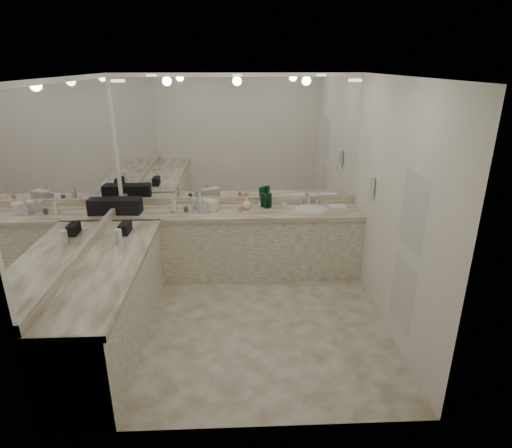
{
  "coord_description": "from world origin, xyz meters",
  "views": [
    {
      "loc": [
        -0.02,
        -4.11,
        2.73
      ],
      "look_at": [
        0.19,
        0.4,
        1.01
      ],
      "focal_mm": 30.0,
      "sensor_mm": 36.0,
      "label": 1
    }
  ],
  "objects_px": {
    "sink": "(311,210)",
    "cream_cosmetic_case": "(208,205)",
    "soap_bottle_a": "(174,204)",
    "black_toiletry_bag": "(128,206)",
    "soap_bottle_c": "(247,203)",
    "hand_towel": "(337,207)",
    "soap_bottle_b": "(203,204)",
    "wall_phone": "(371,186)"
  },
  "relations": [
    {
      "from": "cream_cosmetic_case",
      "to": "black_toiletry_bag",
      "type": "bearing_deg",
      "value": -151.87
    },
    {
      "from": "soap_bottle_b",
      "to": "soap_bottle_c",
      "type": "xyz_separation_m",
      "value": [
        0.56,
        0.1,
        -0.03
      ]
    },
    {
      "from": "sink",
      "to": "cream_cosmetic_case",
      "type": "height_order",
      "value": "cream_cosmetic_case"
    },
    {
      "from": "sink",
      "to": "black_toiletry_bag",
      "type": "relative_size",
      "value": 1.31
    },
    {
      "from": "sink",
      "to": "cream_cosmetic_case",
      "type": "bearing_deg",
      "value": 179.31
    },
    {
      "from": "wall_phone",
      "to": "soap_bottle_b",
      "type": "xyz_separation_m",
      "value": [
        -2.02,
        0.46,
        -0.34
      ]
    },
    {
      "from": "cream_cosmetic_case",
      "to": "soap_bottle_a",
      "type": "distance_m",
      "value": 0.45
    },
    {
      "from": "black_toiletry_bag",
      "to": "cream_cosmetic_case",
      "type": "xyz_separation_m",
      "value": [
        1.02,
        0.06,
        -0.03
      ]
    },
    {
      "from": "wall_phone",
      "to": "soap_bottle_c",
      "type": "bearing_deg",
      "value": 159.05
    },
    {
      "from": "cream_cosmetic_case",
      "to": "soap_bottle_b",
      "type": "height_order",
      "value": "soap_bottle_b"
    },
    {
      "from": "soap_bottle_a",
      "to": "wall_phone",
      "type": "bearing_deg",
      "value": -11.2
    },
    {
      "from": "cream_cosmetic_case",
      "to": "sink",
      "type": "bearing_deg",
      "value": 24.06
    },
    {
      "from": "wall_phone",
      "to": "hand_towel",
      "type": "relative_size",
      "value": 1.04
    },
    {
      "from": "black_toiletry_bag",
      "to": "soap_bottle_b",
      "type": "distance_m",
      "value": 0.96
    },
    {
      "from": "soap_bottle_b",
      "to": "soap_bottle_c",
      "type": "relative_size",
      "value": 1.39
    },
    {
      "from": "black_toiletry_bag",
      "to": "soap_bottle_a",
      "type": "relative_size",
      "value": 1.57
    },
    {
      "from": "wall_phone",
      "to": "soap_bottle_c",
      "type": "xyz_separation_m",
      "value": [
        -1.45,
        0.56,
        -0.37
      ]
    },
    {
      "from": "sink",
      "to": "hand_towel",
      "type": "relative_size",
      "value": 1.91
    },
    {
      "from": "sink",
      "to": "cream_cosmetic_case",
      "type": "distance_m",
      "value": 1.36
    },
    {
      "from": "soap_bottle_a",
      "to": "black_toiletry_bag",
      "type": "bearing_deg",
      "value": -178.07
    },
    {
      "from": "black_toiletry_bag",
      "to": "soap_bottle_c",
      "type": "distance_m",
      "value": 1.53
    },
    {
      "from": "wall_phone",
      "to": "hand_towel",
      "type": "distance_m",
      "value": 0.72
    },
    {
      "from": "hand_towel",
      "to": "soap_bottle_b",
      "type": "relative_size",
      "value": 1.05
    },
    {
      "from": "sink",
      "to": "soap_bottle_c",
      "type": "height_order",
      "value": "soap_bottle_c"
    },
    {
      "from": "wall_phone",
      "to": "soap_bottle_c",
      "type": "distance_m",
      "value": 1.6
    },
    {
      "from": "hand_towel",
      "to": "soap_bottle_a",
      "type": "distance_m",
      "value": 2.15
    },
    {
      "from": "soap_bottle_b",
      "to": "sink",
      "type": "bearing_deg",
      "value": 1.61
    },
    {
      "from": "wall_phone",
      "to": "soap_bottle_a",
      "type": "height_order",
      "value": "wall_phone"
    },
    {
      "from": "hand_towel",
      "to": "soap_bottle_c",
      "type": "height_order",
      "value": "soap_bottle_c"
    },
    {
      "from": "sink",
      "to": "soap_bottle_c",
      "type": "relative_size",
      "value": 2.79
    },
    {
      "from": "wall_phone",
      "to": "soap_bottle_a",
      "type": "relative_size",
      "value": 1.12
    },
    {
      "from": "sink",
      "to": "cream_cosmetic_case",
      "type": "relative_size",
      "value": 1.85
    },
    {
      "from": "wall_phone",
      "to": "hand_towel",
      "type": "xyz_separation_m",
      "value": [
        -0.26,
        0.52,
        -0.43
      ]
    },
    {
      "from": "sink",
      "to": "hand_towel",
      "type": "distance_m",
      "value": 0.35
    },
    {
      "from": "cream_cosmetic_case",
      "to": "soap_bottle_b",
      "type": "xyz_separation_m",
      "value": [
        -0.06,
        -0.06,
        0.04
      ]
    },
    {
      "from": "soap_bottle_a",
      "to": "soap_bottle_c",
      "type": "bearing_deg",
      "value": 4.92
    },
    {
      "from": "hand_towel",
      "to": "soap_bottle_a",
      "type": "relative_size",
      "value": 1.07
    },
    {
      "from": "wall_phone",
      "to": "cream_cosmetic_case",
      "type": "xyz_separation_m",
      "value": [
        -1.96,
        0.52,
        -0.38
      ]
    },
    {
      "from": "hand_towel",
      "to": "soap_bottle_a",
      "type": "bearing_deg",
      "value": -178.85
    },
    {
      "from": "soap_bottle_c",
      "to": "hand_towel",
      "type": "bearing_deg",
      "value": -1.84
    },
    {
      "from": "soap_bottle_a",
      "to": "soap_bottle_b",
      "type": "relative_size",
      "value": 0.98
    },
    {
      "from": "sink",
      "to": "black_toiletry_bag",
      "type": "distance_m",
      "value": 2.38
    }
  ]
}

